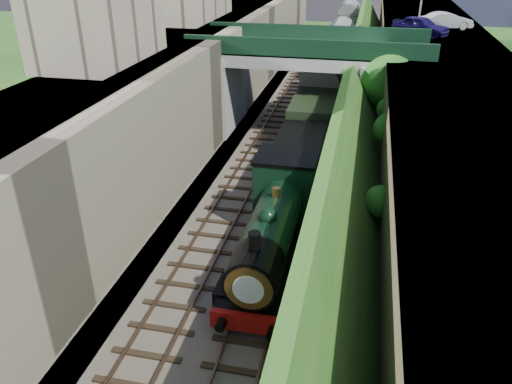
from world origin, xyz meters
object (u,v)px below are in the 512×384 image
object	(u,v)px
road_bridge	(316,79)
tender	(299,165)
car_silver	(447,21)
tree	(390,84)
locomotive	(275,228)
car_blue	(421,26)

from	to	relation	value
road_bridge	tender	bearing A→B (deg)	-88.45
road_bridge	car_silver	bearing A→B (deg)	46.12
road_bridge	tree	bearing A→B (deg)	-27.43
car_silver	tender	distance (m)	21.90
car_silver	locomotive	distance (m)	28.52
road_bridge	locomotive	xyz separation A→B (m)	(0.26, -16.83, -2.18)
tree	locomotive	distance (m)	15.26
car_blue	locomotive	size ratio (longest dim) A/B	0.41
tree	locomotive	size ratio (longest dim) A/B	0.65
tree	car_silver	distance (m)	13.26
car_blue	tender	xyz separation A→B (m)	(-6.82, -15.60, -5.35)
road_bridge	tree	distance (m)	5.63
car_silver	tender	xyz separation A→B (m)	(-9.10, -19.20, -5.29)
locomotive	car_blue	bearing A→B (deg)	73.45
car_blue	tree	bearing A→B (deg)	-168.56
road_bridge	car_silver	size ratio (longest dim) A/B	3.97
road_bridge	tender	size ratio (longest dim) A/B	2.67
tree	car_silver	xyz separation A→B (m)	(4.39, 12.31, 2.27)
car_blue	locomotive	distance (m)	24.49
road_bridge	tender	world-z (taller)	road_bridge
road_bridge	tender	distance (m)	9.79
car_silver	tender	world-z (taller)	car_silver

